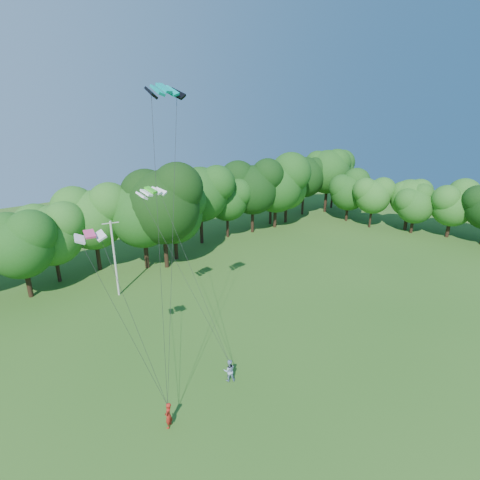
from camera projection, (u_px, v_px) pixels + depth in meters
ground at (356, 457)px, 22.20m from camera, size 160.00×160.00×0.00m
utility_pole at (115, 258)px, 39.94m from camera, size 1.68×0.46×8.52m
kite_flyer_left at (168, 415)px, 24.00m from camera, size 0.80×0.79×1.86m
kite_flyer_right at (229, 370)px, 28.14m from camera, size 1.10×1.02×1.80m
kite_teal at (164, 88)px, 22.21m from camera, size 2.56×1.48×0.62m
kite_green at (151, 190)px, 30.27m from camera, size 2.64×1.73×0.47m
kite_pink at (90, 234)px, 22.23m from camera, size 1.83×1.02×0.37m
tree_back_center at (162, 198)px, 45.61m from camera, size 10.02×10.02×14.57m
tree_back_east at (271, 191)px, 64.72m from camera, size 6.61×6.61×9.61m
tree_flank_east at (416, 199)px, 59.99m from camera, size 6.30×6.30×9.16m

